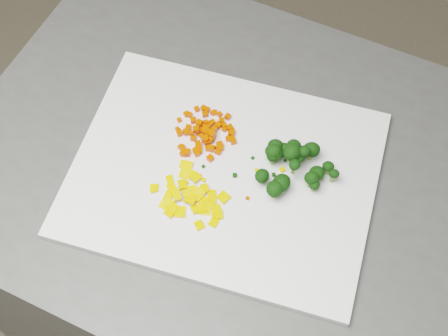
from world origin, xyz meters
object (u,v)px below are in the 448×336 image
(broccoli_pile, at_px, (299,160))
(carrot_pile, at_px, (203,129))
(pepper_pile, at_px, (191,191))
(cutting_board, at_px, (224,173))
(counter_block, at_px, (245,274))

(broccoli_pile, bearing_deg, carrot_pile, 172.89)
(carrot_pile, distance_m, pepper_pile, 0.10)
(cutting_board, height_order, pepper_pile, pepper_pile)
(carrot_pile, xyz_separation_m, broccoli_pile, (0.15, -0.02, 0.01))
(carrot_pile, xyz_separation_m, pepper_pile, (0.01, -0.10, -0.01))
(carrot_pile, bearing_deg, broccoli_pile, -7.11)
(carrot_pile, height_order, broccoli_pile, broccoli_pile)
(counter_block, xyz_separation_m, cutting_board, (-0.04, -0.02, 0.46))
(cutting_board, height_order, broccoli_pile, broccoli_pile)
(counter_block, height_order, broccoli_pile, broccoli_pile)
(pepper_pile, xyz_separation_m, broccoli_pile, (0.14, 0.08, 0.02))
(counter_block, xyz_separation_m, pepper_pile, (-0.07, -0.07, 0.47))
(cutting_board, height_order, carrot_pile, carrot_pile)
(counter_block, bearing_deg, broccoli_pile, 12.40)
(cutting_board, distance_m, carrot_pile, 0.07)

